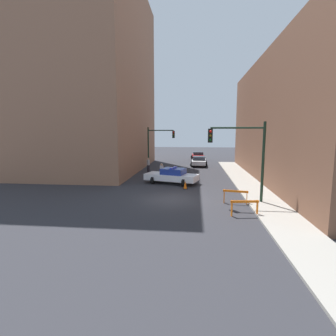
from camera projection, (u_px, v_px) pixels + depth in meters
ground_plane at (172, 199)px, 18.21m from camera, size 120.00×120.00×0.00m
sidewalk_right at (264, 201)px, 17.56m from camera, size 2.40×44.00×0.12m
building_corner_left at (84, 79)px, 31.71m from camera, size 14.00×20.00×21.83m
building_right at (326, 119)px, 23.89m from camera, size 12.00×28.00×11.54m
traffic_light_near at (245, 150)px, 16.85m from camera, size 3.64×0.35×5.20m
traffic_light_far at (157, 142)px, 32.91m from camera, size 3.44×0.35×5.20m
police_car at (172, 176)px, 23.60m from camera, size 5.03×3.15×1.52m
parked_car_near at (199, 161)px, 35.59m from camera, size 2.35×4.34×1.31m
parked_car_mid at (198, 156)px, 43.43m from camera, size 2.47×4.41×1.31m
pedestrian_crossing at (162, 172)px, 25.08m from camera, size 0.37×0.37×1.66m
pedestrian_corner at (148, 165)px, 30.20m from camera, size 0.49×0.49×1.66m
barrier_front at (245, 205)px, 14.57m from camera, size 1.59×0.38×0.90m
barrier_mid at (235, 194)px, 17.06m from camera, size 1.58×0.44×0.90m
traffic_cone at (185, 185)px, 21.50m from camera, size 0.36×0.36×0.66m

